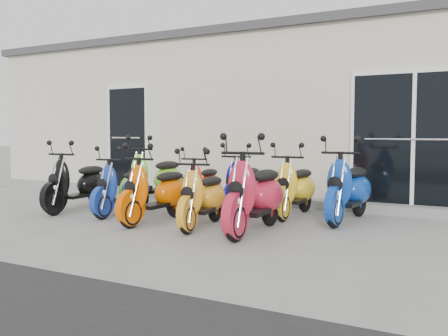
{
  "coord_description": "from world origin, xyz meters",
  "views": [
    {
      "loc": [
        3.73,
        -6.29,
        1.3
      ],
      "look_at": [
        0.0,
        0.6,
        0.75
      ],
      "focal_mm": 40.0,
      "sensor_mm": 36.0,
      "label": 1
    }
  ],
  "objects": [
    {
      "name": "scooter_front_black",
      "position": [
        -2.36,
        -0.18,
        0.59
      ],
      "size": [
        0.69,
        1.65,
        1.19
      ],
      "primitive_type": null,
      "rotation": [
        0.0,
        0.0,
        0.07
      ],
      "color": "black",
      "rests_on": "ground"
    },
    {
      "name": "scooter_front_orange_a",
      "position": [
        -0.57,
        -0.44,
        0.58
      ],
      "size": [
        0.65,
        1.61,
        1.17
      ],
      "primitive_type": null,
      "rotation": [
        0.0,
        0.0,
        -0.05
      ],
      "color": "#DC5500",
      "rests_on": "ground"
    },
    {
      "name": "scooter_back_extra",
      "position": [
        1.89,
        0.94,
        0.63
      ],
      "size": [
        0.73,
        1.75,
        1.27
      ],
      "primitive_type": null,
      "rotation": [
        0.0,
        0.0,
        -0.06
      ],
      "color": "#0D3895",
      "rests_on": "ground"
    },
    {
      "name": "scooter_front_red",
      "position": [
        1.03,
        -0.46,
        0.65
      ],
      "size": [
        0.71,
        1.79,
        1.31
      ],
      "primitive_type": null,
      "rotation": [
        0.0,
        0.0,
        0.04
      ],
      "color": "#B81B34",
      "rests_on": "ground"
    },
    {
      "name": "roof_cap",
      "position": [
        0.0,
        5.2,
        3.28
      ],
      "size": [
        14.2,
        6.2,
        0.16
      ],
      "primitive_type": "cube",
      "color": "#3F3F42",
      "rests_on": "building"
    },
    {
      "name": "door_left",
      "position": [
        -3.2,
        2.17,
        1.26
      ],
      "size": [
        1.07,
        0.08,
        2.22
      ],
      "primitive_type": "cube",
      "color": "black",
      "rests_on": "front_step"
    },
    {
      "name": "scooter_front_orange_b",
      "position": [
        0.24,
        -0.45,
        0.55
      ],
      "size": [
        0.75,
        1.56,
        1.1
      ],
      "primitive_type": null,
      "rotation": [
        0.0,
        0.0,
        0.14
      ],
      "color": "orange",
      "rests_on": "ground"
    },
    {
      "name": "scooter_back_red",
      "position": [
        -0.68,
        1.07,
        0.54
      ],
      "size": [
        0.71,
        1.51,
        1.08
      ],
      "primitive_type": null,
      "rotation": [
        0.0,
        0.0,
        0.12
      ],
      "color": "red",
      "rests_on": "ground"
    },
    {
      "name": "scooter_front_blue",
      "position": [
        -1.43,
        -0.12,
        0.55
      ],
      "size": [
        0.61,
        1.52,
        1.11
      ],
      "primitive_type": null,
      "rotation": [
        0.0,
        0.0,
        0.04
      ],
      "color": "navy",
      "rests_on": "ground"
    },
    {
      "name": "scooter_back_yellow",
      "position": [
        1.04,
        1.01,
        0.58
      ],
      "size": [
        0.6,
        1.59,
        1.17
      ],
      "primitive_type": null,
      "rotation": [
        0.0,
        0.0,
        0.02
      ],
      "color": "yellow",
      "rests_on": "ground"
    },
    {
      "name": "scooter_back_blue",
      "position": [
        0.15,
        1.02,
        0.58
      ],
      "size": [
        0.71,
        1.6,
        1.15
      ],
      "primitive_type": null,
      "rotation": [
        0.0,
        0.0,
        0.09
      ],
      "color": "#06008A",
      "rests_on": "ground"
    },
    {
      "name": "door_right",
      "position": [
        2.6,
        2.17,
        1.26
      ],
      "size": [
        2.02,
        0.08,
        2.22
      ],
      "primitive_type": "cube",
      "color": "black",
      "rests_on": "front_step"
    },
    {
      "name": "ground",
      "position": [
        0.0,
        0.0,
        0.0
      ],
      "size": [
        80.0,
        80.0,
        0.0
      ],
      "primitive_type": "plane",
      "color": "gray",
      "rests_on": "ground"
    },
    {
      "name": "front_step",
      "position": [
        0.0,
        2.02,
        0.07
      ],
      "size": [
        14.0,
        0.4,
        0.15
      ],
      "primitive_type": "cube",
      "color": "gray",
      "rests_on": "ground"
    },
    {
      "name": "scooter_back_green",
      "position": [
        -1.6,
        0.94,
        0.63
      ],
      "size": [
        0.73,
        1.75,
        1.27
      ],
      "primitive_type": null,
      "rotation": [
        0.0,
        0.0,
        -0.06
      ],
      "color": "#70CF26",
      "rests_on": "ground"
    },
    {
      "name": "building",
      "position": [
        0.0,
        5.2,
        1.6
      ],
      "size": [
        14.0,
        6.0,
        3.2
      ],
      "primitive_type": "cube",
      "color": "beige",
      "rests_on": "ground"
    }
  ]
}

